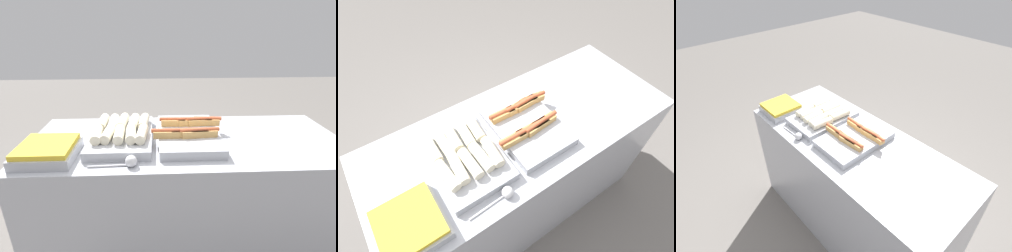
% 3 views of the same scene
% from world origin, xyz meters
% --- Properties ---
extents(ground_plane, '(12.00, 12.00, 0.00)m').
position_xyz_m(ground_plane, '(0.00, 0.00, 0.00)').
color(ground_plane, slate).
extents(counter, '(1.72, 0.70, 0.94)m').
position_xyz_m(counter, '(0.00, 0.00, 0.47)').
color(counter, '#A8AAB2').
rests_on(counter, ground_plane).
extents(tray_hotdogs, '(0.40, 0.50, 0.10)m').
position_xyz_m(tray_hotdogs, '(0.01, 0.00, 0.97)').
color(tray_hotdogs, '#A8AAB2').
rests_on(tray_hotdogs, counter).
extents(tray_wraps, '(0.32, 0.49, 0.10)m').
position_xyz_m(tray_wraps, '(-0.36, -0.00, 0.98)').
color(tray_wraps, '#A8AAB2').
rests_on(tray_wraps, counter).
extents(tray_side_front, '(0.27, 0.27, 0.07)m').
position_xyz_m(tray_side_front, '(-0.69, -0.18, 0.97)').
color(tray_side_front, '#A8AAB2').
rests_on(tray_side_front, counter).
extents(serving_spoon_near, '(0.22, 0.05, 0.05)m').
position_xyz_m(serving_spoon_near, '(-0.30, -0.28, 0.96)').
color(serving_spoon_near, silver).
rests_on(serving_spoon_near, counter).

